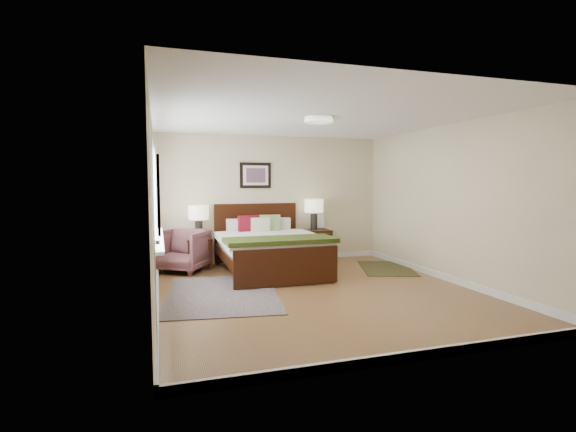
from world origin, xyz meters
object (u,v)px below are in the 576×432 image
(lamp_right, at_px, (314,208))
(rug_persian, at_px, (222,294))
(nightstand_left, at_px, (199,245))
(armchair, at_px, (182,251))
(lamp_left, at_px, (199,215))
(bed, at_px, (269,243))
(nightstand_right, at_px, (314,242))

(lamp_right, bearing_deg, rug_persian, -136.87)
(nightstand_left, relative_size, rug_persian, 0.25)
(armchair, bearing_deg, lamp_left, 70.64)
(bed, relative_size, armchair, 2.61)
(armchair, bearing_deg, bed, 9.87)
(nightstand_left, height_order, rug_persian, nightstand_left)
(lamp_left, bearing_deg, nightstand_right, -0.31)
(bed, distance_m, rug_persian, 1.65)
(nightstand_left, relative_size, lamp_left, 0.89)
(bed, bearing_deg, lamp_left, 143.94)
(lamp_right, bearing_deg, nightstand_right, -90.00)
(nightstand_right, xyz_separation_m, rug_persian, (-2.15, -2.01, -0.37))
(bed, bearing_deg, nightstand_left, 144.60)
(nightstand_right, bearing_deg, bed, -145.00)
(nightstand_left, height_order, nightstand_right, nightstand_right)
(nightstand_right, xyz_separation_m, armchair, (-2.60, -0.26, -0.01))
(nightstand_right, relative_size, armchair, 0.78)
(nightstand_right, relative_size, lamp_left, 1.04)
(lamp_left, height_order, rug_persian, lamp_left)
(bed, distance_m, lamp_right, 1.51)
(nightstand_left, xyz_separation_m, rug_persian, (0.13, -2.00, -0.42))
(bed, height_order, rug_persian, bed)
(rug_persian, bearing_deg, lamp_right, 51.04)
(bed, xyz_separation_m, nightstand_right, (1.15, 0.81, -0.15))
(armchair, height_order, rug_persian, armchair)
(armchair, bearing_deg, rug_persian, -44.88)
(bed, bearing_deg, nightstand_right, 35.00)
(nightstand_right, bearing_deg, lamp_right, 90.00)
(nightstand_left, relative_size, lamp_right, 0.89)
(nightstand_right, bearing_deg, nightstand_left, -179.82)
(lamp_left, distance_m, armchair, 0.74)
(lamp_left, xyz_separation_m, armchair, (-0.32, -0.27, -0.61))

